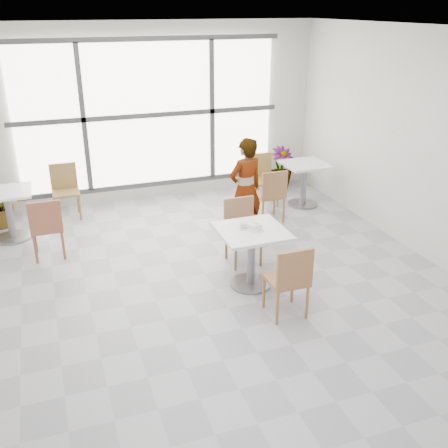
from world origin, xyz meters
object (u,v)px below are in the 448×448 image
object	(u,v)px
chair_near	(290,277)
chair_far	(241,226)
bg_chair_left_near	(46,225)
plant_left	(0,203)
main_table	(251,247)
bg_chair_left_far	(65,187)
bg_chair_right_far	(262,176)
person	(245,189)
oatmeal_bowl	(256,226)
bg_table_left	(8,208)
bg_table_right	(304,178)
bg_chair_right_near	(271,192)
plant_right	(281,168)
coffee_cup	(243,226)

from	to	relation	value
chair_near	chair_far	bearing A→B (deg)	-90.71
bg_chair_left_near	chair_near	bearing A→B (deg)	135.48
plant_left	bg_chair_left_near	bearing A→B (deg)	-65.60
main_table	bg_chair_left_far	xyz separation A→B (m)	(-1.98, 3.12, -0.02)
plant_left	main_table	bearing A→B (deg)	-45.62
bg_chair_right_far	person	bearing A→B (deg)	-123.25
main_table	plant_left	xyz separation A→B (m)	(-2.97, 3.04, -0.15)
chair_far	oatmeal_bowl	xyz separation A→B (m)	(-0.10, -0.69, 0.29)
bg_table_left	plant_left	xyz separation A→B (m)	(-0.15, 0.57, -0.11)
oatmeal_bowl	bg_table_right	xyz separation A→B (m)	(1.87, 2.28, -0.31)
main_table	bg_chair_left_near	bearing A→B (deg)	145.42
plant_left	bg_chair_right_near	bearing A→B (deg)	-17.57
bg_table_left	plant_right	xyz separation A→B (m)	(4.76, 0.76, -0.10)
chair_far	bg_chair_right_far	bearing A→B (deg)	59.28
bg_chair_right_near	plant_right	size ratio (longest dim) A/B	1.12
bg_table_right	bg_chair_left_near	bearing A→B (deg)	-171.05
chair_near	bg_chair_right_far	size ratio (longest dim) A/B	1.00
oatmeal_bowl	bg_chair_right_near	distance (m)	2.07
main_table	coffee_cup	bearing A→B (deg)	139.90
main_table	bg_chair_right_far	distance (m)	2.89
person	plant_right	distance (m)	2.42
bg_chair_left_far	oatmeal_bowl	bearing A→B (deg)	-57.15
bg_table_left	plant_right	distance (m)	4.82
bg_table_right	chair_near	bearing A→B (deg)	-120.38
person	coffee_cup	bearing A→B (deg)	53.27
bg_chair_left_near	plant_right	xyz separation A→B (m)	(4.26, 1.63, -0.11)
person	bg_chair_right_near	xyz separation A→B (m)	(0.61, 0.40, -0.26)
bg_table_left	bg_chair_left_far	xyz separation A→B (m)	(0.84, 0.65, 0.01)
bg_table_right	plant_right	distance (m)	0.97
person	plant_left	bearing A→B (deg)	-39.84
bg_chair_left_far	bg_chair_right_near	bearing A→B (deg)	-24.09
chair_far	bg_chair_left_far	world-z (taller)	same
main_table	bg_chair_right_near	world-z (taller)	bg_chair_right_near
coffee_cup	bg_chair_left_near	bearing A→B (deg)	145.64
main_table	bg_chair_left_far	bearing A→B (deg)	122.39
person	bg_table_right	world-z (taller)	person
person	bg_chair_left_far	distance (m)	3.02
plant_right	oatmeal_bowl	bearing A→B (deg)	-120.36
chair_near	plant_right	bearing A→B (deg)	-114.33
bg_chair_right_near	chair_far	bearing A→B (deg)	49.16
chair_far	bg_chair_left_near	bearing A→B (deg)	159.53
bg_table_right	bg_chair_right_near	size ratio (longest dim) A/B	0.86
bg_table_left	bg_chair_left_far	bearing A→B (deg)	37.76
chair_near	chair_far	distance (m)	1.48
coffee_cup	plant_right	bearing A→B (deg)	57.34
bg_table_left	bg_chair_left_far	distance (m)	1.06
oatmeal_bowl	bg_chair_right_far	bearing A→B (deg)	64.69
person	bg_chair_right_near	distance (m)	0.77
oatmeal_bowl	coffee_cup	bearing A→B (deg)	147.04
bg_chair_left_near	plant_left	distance (m)	1.58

